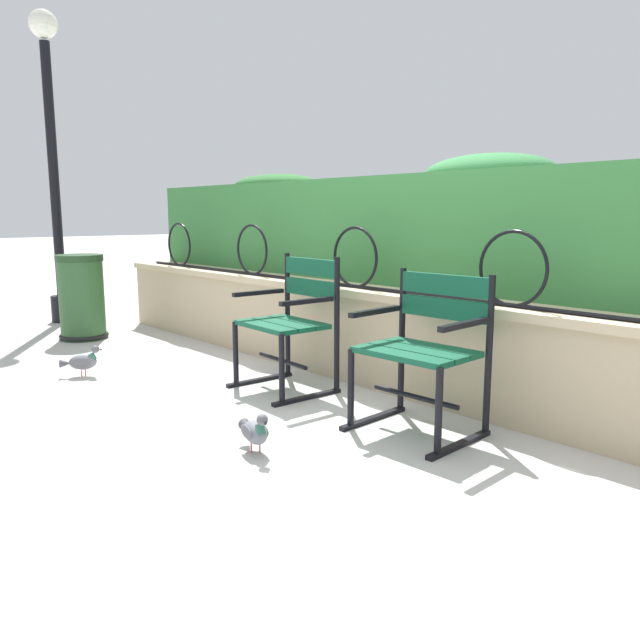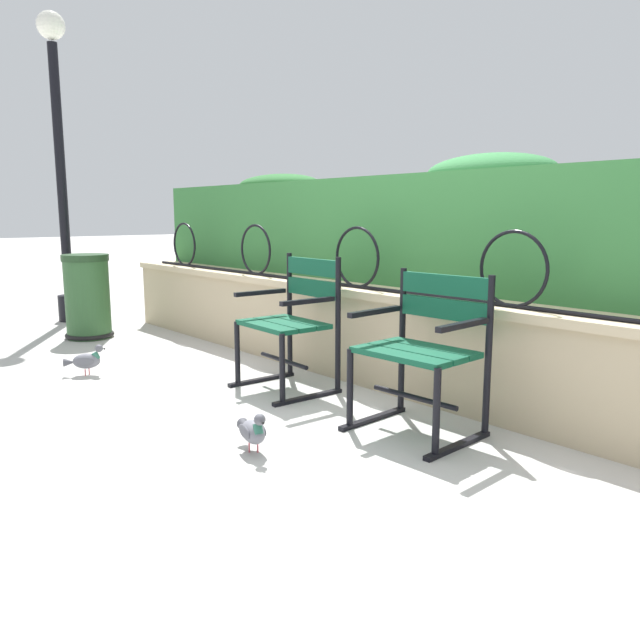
{
  "view_description": "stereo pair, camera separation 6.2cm",
  "coord_description": "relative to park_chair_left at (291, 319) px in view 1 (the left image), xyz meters",
  "views": [
    {
      "loc": [
        2.6,
        -2.25,
        1.15
      ],
      "look_at": [
        0.0,
        0.07,
        0.55
      ],
      "focal_mm": 34.92,
      "sensor_mm": 36.0,
      "label": 1
    },
    {
      "loc": [
        2.64,
        -2.2,
        1.15
      ],
      "look_at": [
        0.0,
        0.07,
        0.55
      ],
      "focal_mm": 34.92,
      "sensor_mm": 36.0,
      "label": 2
    }
  ],
  "objects": [
    {
      "name": "ground_plane",
      "position": [
        0.52,
        -0.28,
        -0.47
      ],
      "size": [
        60.0,
        60.0,
        0.0
      ],
      "primitive_type": "plane",
      "color": "#B7B5AF"
    },
    {
      "name": "park_chair_left",
      "position": [
        0.0,
        0.0,
        0.0
      ],
      "size": [
        0.6,
        0.55,
        0.88
      ],
      "color": "#0F4C33",
      "rests_on": "ground"
    },
    {
      "name": "trash_bin",
      "position": [
        -2.59,
        -0.39,
        -0.09
      ],
      "size": [
        0.44,
        0.44,
        0.78
      ],
      "color": "#2D562D",
      "rests_on": "ground"
    },
    {
      "name": "pigeon_far_side",
      "position": [
        -1.23,
        -0.93,
        -0.35
      ],
      "size": [
        0.2,
        0.27,
        0.22
      ],
      "color": "slate",
      "rests_on": "ground"
    },
    {
      "name": "lamppost",
      "position": [
        -3.67,
        -0.19,
        1.18
      ],
      "size": [
        0.28,
        0.28,
        3.16
      ],
      "color": "black",
      "rests_on": "ground"
    },
    {
      "name": "pigeon_near_chairs",
      "position": [
        0.77,
        -0.86,
        -0.35
      ],
      "size": [
        0.29,
        0.14,
        0.22
      ],
      "color": "slate",
      "rests_on": "ground"
    },
    {
      "name": "park_chair_right",
      "position": [
        1.1,
        0.01,
        -0.01
      ],
      "size": [
        0.63,
        0.55,
        0.84
      ],
      "color": "#0F4C33",
      "rests_on": "ground"
    },
    {
      "name": "hedge_row",
      "position": [
        0.55,
        1.0,
        0.6
      ],
      "size": [
        6.92,
        0.58,
        0.89
      ],
      "color": "#387A3D",
      "rests_on": "stone_wall"
    },
    {
      "name": "iron_arch_fence",
      "position": [
        0.19,
        0.46,
        0.35
      ],
      "size": [
        6.53,
        0.02,
        0.42
      ],
      "color": "black",
      "rests_on": "stone_wall"
    },
    {
      "name": "stone_wall",
      "position": [
        0.52,
        0.54,
        -0.14
      ],
      "size": [
        7.06,
        0.41,
        0.65
      ],
      "color": "tan",
      "rests_on": "ground"
    }
  ]
}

